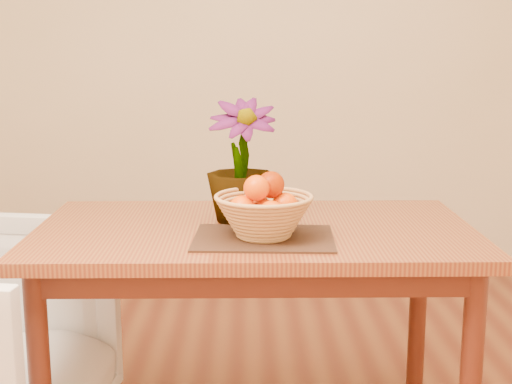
{
  "coord_description": "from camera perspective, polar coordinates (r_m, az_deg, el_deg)",
  "views": [
    {
      "loc": [
        -0.03,
        -1.92,
        1.31
      ],
      "look_at": [
        0.0,
        0.2,
        0.88
      ],
      "focal_mm": 50.0,
      "sensor_mm": 36.0,
      "label": 1
    }
  ],
  "objects": [
    {
      "name": "wall_back",
      "position": [
        4.17,
        -0.43,
        11.9
      ],
      "size": [
        4.0,
        0.02,
        2.7
      ],
      "primitive_type": "cube",
      "color": "#FBE5BF",
      "rests_on": "floor"
    },
    {
      "name": "table",
      "position": [
        2.31,
        -0.09,
        -4.89
      ],
      "size": [
        1.4,
        0.8,
        0.75
      ],
      "color": "brown",
      "rests_on": "floor"
    },
    {
      "name": "wicker_basket",
      "position": [
        2.13,
        0.62,
        -2.06
      ],
      "size": [
        0.3,
        0.3,
        0.12
      ],
      "color": "tan",
      "rests_on": "placemat"
    },
    {
      "name": "orange_pile",
      "position": [
        2.12,
        0.72,
        -0.56
      ],
      "size": [
        0.21,
        0.2,
        0.15
      ],
      "rotation": [
        0.0,
        0.0,
        -0.3
      ],
      "color": "#FF6504",
      "rests_on": "wicker_basket"
    },
    {
      "name": "placemat",
      "position": [
        2.14,
        0.62,
        -3.7
      ],
      "size": [
        0.43,
        0.33,
        0.01
      ],
      "primitive_type": "cube",
      "rotation": [
        0.0,
        0.0,
        -0.05
      ],
      "color": "#362013",
      "rests_on": "table"
    },
    {
      "name": "potted_plant",
      "position": [
        2.31,
        -1.18,
        2.46
      ],
      "size": [
        0.24,
        0.24,
        0.4
      ],
      "primitive_type": "imported",
      "rotation": [
        0.0,
        0.0,
        0.04
      ],
      "color": "#164814",
      "rests_on": "table"
    }
  ]
}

